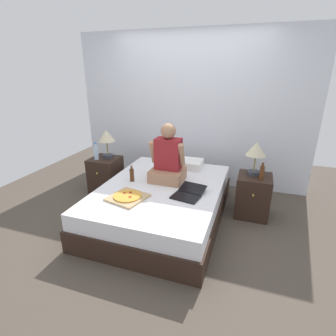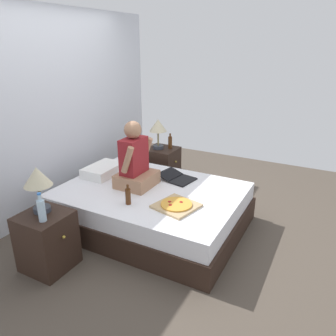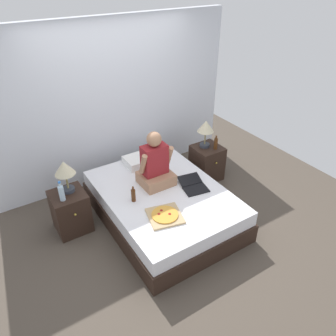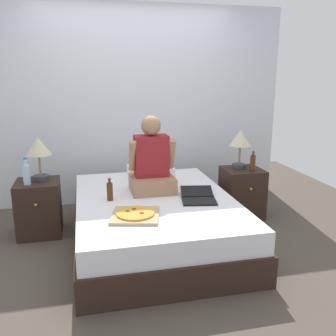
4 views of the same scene
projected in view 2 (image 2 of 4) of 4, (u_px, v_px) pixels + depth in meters
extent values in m
plane|color=#4C4238|center=(152.00, 225.00, 3.99)|extent=(5.93, 5.93, 0.00)
cube|color=silver|center=(54.00, 112.00, 4.16)|extent=(3.93, 0.12, 2.50)
cube|color=black|center=(151.00, 215.00, 3.94)|extent=(1.55, 2.11, 0.27)
cube|color=white|center=(151.00, 197.00, 3.86)|extent=(1.51, 2.05, 0.20)
cube|color=black|center=(47.00, 241.00, 3.15)|extent=(0.44, 0.44, 0.58)
sphere|color=gold|center=(64.00, 237.00, 3.01)|extent=(0.03, 0.03, 0.03)
cylinder|color=#333842|center=(42.00, 209.00, 3.10)|extent=(0.16, 0.16, 0.05)
cylinder|color=olive|center=(40.00, 196.00, 3.05)|extent=(0.02, 0.02, 0.22)
cone|color=beige|center=(37.00, 176.00, 2.97)|extent=(0.26, 0.26, 0.18)
cylinder|color=silver|center=(42.00, 211.00, 2.91)|extent=(0.07, 0.07, 0.20)
cylinder|color=silver|center=(40.00, 198.00, 2.86)|extent=(0.03, 0.03, 0.06)
cylinder|color=blue|center=(39.00, 194.00, 2.85)|extent=(0.04, 0.04, 0.02)
cube|color=black|center=(162.00, 166.00, 5.04)|extent=(0.44, 0.44, 0.58)
sphere|color=gold|center=(176.00, 162.00, 4.90)|extent=(0.03, 0.03, 0.03)
cylinder|color=#333842|center=(158.00, 147.00, 4.93)|extent=(0.16, 0.16, 0.05)
cylinder|color=olive|center=(158.00, 138.00, 4.88)|extent=(0.02, 0.02, 0.22)
cone|color=beige|center=(158.00, 125.00, 4.81)|extent=(0.26, 0.26, 0.18)
cylinder|color=#512D14|center=(170.00, 143.00, 4.92)|extent=(0.06, 0.06, 0.18)
cylinder|color=#512D14|center=(170.00, 135.00, 4.88)|extent=(0.03, 0.03, 0.05)
cube|color=white|center=(103.00, 170.00, 4.22)|extent=(0.52, 0.34, 0.12)
cube|color=#A37556|center=(137.00, 179.00, 3.89)|extent=(0.44, 0.40, 0.16)
cube|color=maroon|center=(134.00, 156.00, 3.80)|extent=(0.34, 0.20, 0.42)
sphere|color=#A37556|center=(133.00, 130.00, 3.69)|extent=(0.20, 0.20, 0.20)
cylinder|color=#A37556|center=(127.00, 160.00, 3.60)|extent=(0.07, 0.18, 0.32)
cylinder|color=#A37556|center=(146.00, 150.00, 3.93)|extent=(0.07, 0.18, 0.32)
cube|color=black|center=(183.00, 181.00, 4.03)|extent=(0.35, 0.27, 0.02)
cube|color=black|center=(170.00, 174.00, 4.14)|extent=(0.34, 0.25, 0.06)
cube|color=tan|center=(176.00, 206.00, 3.40)|extent=(0.48, 0.48, 0.02)
cylinder|color=gold|center=(176.00, 204.00, 3.39)|extent=(0.33, 0.33, 0.02)
cylinder|color=maroon|center=(170.00, 205.00, 3.36)|extent=(0.04, 0.04, 0.00)
cylinder|color=maroon|center=(181.00, 202.00, 3.42)|extent=(0.04, 0.04, 0.00)
cylinder|color=maroon|center=(170.00, 202.00, 3.42)|extent=(0.04, 0.04, 0.00)
cylinder|color=#4C2811|center=(128.00, 197.00, 3.44)|extent=(0.06, 0.06, 0.17)
cylinder|color=#4C2811|center=(128.00, 187.00, 3.40)|extent=(0.03, 0.03, 0.05)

